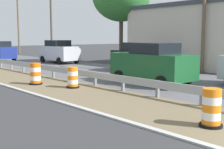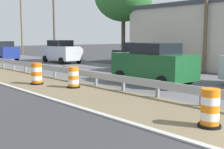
{
  "view_description": "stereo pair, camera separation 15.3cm",
  "coord_description": "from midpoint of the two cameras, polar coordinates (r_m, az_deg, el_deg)",
  "views": [
    {
      "loc": [
        -7.18,
        -1.12,
        2.44
      ],
      "look_at": [
        0.69,
        7.63,
        0.96
      ],
      "focal_mm": 47.75,
      "sensor_mm": 36.0,
      "label": 1
    },
    {
      "loc": [
        -7.07,
        -1.22,
        2.44
      ],
      "look_at": [
        0.69,
        7.63,
        0.96
      ],
      "focal_mm": 47.75,
      "sensor_mm": 36.0,
      "label": 2
    }
  ],
  "objects": [
    {
      "name": "traffic_barrel_nearest",
      "position": [
        8.58,
        18.0,
        -6.4
      ],
      "size": [
        0.63,
        0.63,
        1.06
      ],
      "color": "orange",
      "rests_on": "ground"
    },
    {
      "name": "traffic_barrel_close",
      "position": [
        14.51,
        -7.83,
        -0.76
      ],
      "size": [
        0.63,
        0.63,
        1.01
      ],
      "color": "orange",
      "rests_on": "ground"
    },
    {
      "name": "traffic_barrel_mid",
      "position": [
        15.93,
        -14.7,
        -0.04
      ],
      "size": [
        0.67,
        0.67,
        1.12
      ],
      "color": "orange",
      "rests_on": "ground"
    },
    {
      "name": "car_lead_near_lane",
      "position": [
        15.77,
        7.43,
        2.14
      ],
      "size": [
        2.3,
        4.62,
        2.15
      ],
      "rotation": [
        0.0,
        0.0,
        1.53
      ],
      "color": "#195128",
      "rests_on": "ground"
    },
    {
      "name": "car_trailing_near_lane",
      "position": [
        28.85,
        -10.3,
        4.35
      ],
      "size": [
        2.12,
        4.6,
        2.16
      ],
      "rotation": [
        0.0,
        0.0,
        -1.58
      ],
      "color": "silver",
      "rests_on": "ground"
    },
    {
      "name": "car_distant_a",
      "position": [
        20.95,
        5.09,
        3.3
      ],
      "size": [
        2.12,
        4.15,
        2.08
      ],
      "rotation": [
        0.0,
        0.0,
        -1.54
      ],
      "color": "black",
      "rests_on": "ground"
    },
    {
      "name": "roadside_shop_near",
      "position": [
        25.55,
        15.92,
        7.1
      ],
      "size": [
        6.48,
        10.46,
        5.04
      ],
      "color": "beige",
      "rests_on": "ground"
    },
    {
      "name": "utility_pole_near",
      "position": [
        21.43,
        17.07,
        12.62
      ],
      "size": [
        0.24,
        1.8,
        8.86
      ],
      "color": "brown",
      "rests_on": "ground"
    },
    {
      "name": "utility_pole_mid",
      "position": [
        35.4,
        -11.67,
        9.42
      ],
      "size": [
        0.24,
        1.8,
        7.53
      ],
      "color": "brown",
      "rests_on": "ground"
    },
    {
      "name": "utility_pole_far",
      "position": [
        44.91,
        -17.62,
        9.6
      ],
      "size": [
        0.24,
        1.8,
        8.88
      ],
      "color": "brown",
      "rests_on": "ground"
    }
  ]
}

